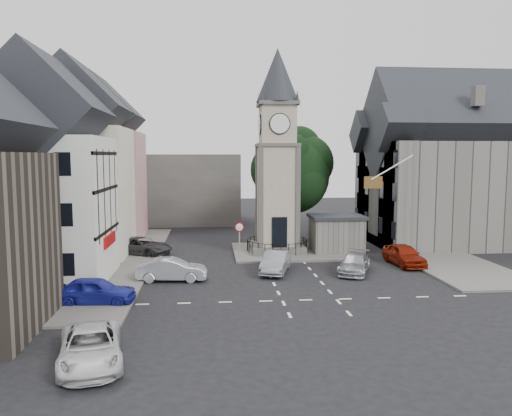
{
  "coord_description": "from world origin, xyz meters",
  "views": [
    {
      "loc": [
        -5.33,
        -31.7,
        7.86
      ],
      "look_at": [
        -1.98,
        5.0,
        3.98
      ],
      "focal_mm": 35.0,
      "sensor_mm": 36.0,
      "label": 1
    }
  ],
  "objects": [
    {
      "name": "ground",
      "position": [
        0.0,
        0.0,
        0.0
      ],
      "size": [
        120.0,
        120.0,
        0.0
      ],
      "primitive_type": "plane",
      "color": "black",
      "rests_on": "ground"
    },
    {
      "name": "pavement_west",
      "position": [
        -12.5,
        6.0,
        0.07
      ],
      "size": [
        6.0,
        30.0,
        0.14
      ],
      "primitive_type": "cube",
      "color": "#595651",
      "rests_on": "ground"
    },
    {
      "name": "pavement_east",
      "position": [
        12.0,
        8.0,
        0.07
      ],
      "size": [
        6.0,
        26.0,
        0.14
      ],
      "primitive_type": "cube",
      "color": "#595651",
      "rests_on": "ground"
    },
    {
      "name": "central_island",
      "position": [
        1.5,
        8.0,
        0.08
      ],
      "size": [
        10.0,
        8.0,
        0.16
      ],
      "primitive_type": "cube",
      "color": "#595651",
      "rests_on": "ground"
    },
    {
      "name": "road_markings",
      "position": [
        0.0,
        -5.5,
        0.01
      ],
      "size": [
        20.0,
        8.0,
        0.01
      ],
      "primitive_type": "cube",
      "color": "silver",
      "rests_on": "ground"
    },
    {
      "name": "clock_tower",
      "position": [
        0.0,
        7.99,
        8.12
      ],
      "size": [
        4.86,
        4.86,
        16.25
      ],
      "color": "#4C4944",
      "rests_on": "ground"
    },
    {
      "name": "stone_shelter",
      "position": [
        4.8,
        7.5,
        1.55
      ],
      "size": [
        4.3,
        3.3,
        3.08
      ],
      "color": "#5D5B55",
      "rests_on": "ground"
    },
    {
      "name": "town_tree",
      "position": [
        2.0,
        13.0,
        6.97
      ],
      "size": [
        7.2,
        7.2,
        10.8
      ],
      "color": "black",
      "rests_on": "ground"
    },
    {
      "name": "warning_sign_post",
      "position": [
        -3.2,
        5.43,
        2.03
      ],
      "size": [
        0.7,
        0.19,
        2.85
      ],
      "color": "black",
      "rests_on": "ground"
    },
    {
      "name": "terrace_pink",
      "position": [
        -15.5,
        16.0,
        6.58
      ],
      "size": [
        8.1,
        7.6,
        12.8
      ],
      "color": "#CC908C",
      "rests_on": "ground"
    },
    {
      "name": "terrace_cream",
      "position": [
        -15.5,
        8.0,
        6.58
      ],
      "size": [
        8.1,
        7.6,
        12.8
      ],
      "color": "beige",
      "rests_on": "ground"
    },
    {
      "name": "terrace_tudor",
      "position": [
        -15.5,
        0.0,
        6.19
      ],
      "size": [
        8.1,
        7.6,
        12.0
      ],
      "color": "silver",
      "rests_on": "ground"
    },
    {
      "name": "backdrop_west",
      "position": [
        -12.0,
        28.0,
        4.0
      ],
      "size": [
        20.0,
        10.0,
        8.0
      ],
      "primitive_type": "cube",
      "color": "#4C4944",
      "rests_on": "ground"
    },
    {
      "name": "east_building",
      "position": [
        15.59,
        11.0,
        6.26
      ],
      "size": [
        14.4,
        11.4,
        12.6
      ],
      "color": "#5D5B55",
      "rests_on": "ground"
    },
    {
      "name": "east_boundary_wall",
      "position": [
        9.2,
        10.0,
        0.45
      ],
      "size": [
        0.4,
        16.0,
        0.9
      ],
      "primitive_type": "cube",
      "color": "#5D5B55",
      "rests_on": "ground"
    },
    {
      "name": "flagpole",
      "position": [
        8.0,
        4.0,
        7.0
      ],
      "size": [
        3.68,
        0.1,
        2.74
      ],
      "color": "white",
      "rests_on": "ground"
    },
    {
      "name": "car_west_blue",
      "position": [
        -11.5,
        -5.18,
        0.73
      ],
      "size": [
        4.39,
        2.04,
        1.46
      ],
      "primitive_type": "imported",
      "rotation": [
        0.0,
        0.0,
        1.49
      ],
      "color": "#1B2096",
      "rests_on": "ground"
    },
    {
      "name": "car_west_silver",
      "position": [
        -7.8,
        -0.52,
        0.72
      ],
      "size": [
        4.44,
        1.82,
        1.43
      ],
      "primitive_type": "imported",
      "rotation": [
        0.0,
        0.0,
        1.5
      ],
      "color": "#B4B8BD",
      "rests_on": "ground"
    },
    {
      "name": "car_west_grey",
      "position": [
        -10.91,
        8.0,
        0.71
      ],
      "size": [
        5.6,
        4.31,
        1.41
      ],
      "primitive_type": "imported",
      "rotation": [
        0.0,
        0.0,
        1.12
      ],
      "color": "#2C2C2E",
      "rests_on": "ground"
    },
    {
      "name": "car_island_silver",
      "position": [
        -1.0,
        1.08,
        0.72
      ],
      "size": [
        2.71,
        4.61,
        1.43
      ],
      "primitive_type": "imported",
      "rotation": [
        0.0,
        0.0,
        -0.29
      ],
      "color": "gray",
      "rests_on": "ground"
    },
    {
      "name": "car_island_east",
      "position": [
        4.27,
        0.5,
        0.65
      ],
      "size": [
        3.45,
        4.8,
        1.29
      ],
      "primitive_type": "imported",
      "rotation": [
        0.0,
        0.0,
        -0.42
      ],
      "color": "#9E9FA6",
      "rests_on": "ground"
    },
    {
      "name": "car_east_red",
      "position": [
        8.5,
        2.48,
        0.76
      ],
      "size": [
        2.1,
        4.58,
        1.52
      ],
      "primitive_type": "imported",
      "rotation": [
        0.0,
        0.0,
        0.07
      ],
      "color": "maroon",
      "rests_on": "ground"
    },
    {
      "name": "van_sw_white",
      "position": [
        -9.9,
        -13.07,
        0.68
      ],
      "size": [
        3.22,
        5.23,
        1.35
      ],
      "primitive_type": "imported",
      "rotation": [
        0.0,
        0.0,
        0.21
      ],
      "color": "silver",
      "rests_on": "ground"
    },
    {
      "name": "pedestrian",
      "position": [
        10.9,
        8.5,
        0.94
      ],
      "size": [
        0.69,
        0.46,
        1.88
      ],
      "primitive_type": "imported",
      "rotation": [
        0.0,
        0.0,
        3.15
      ],
      "color": "#BEB19D",
      "rests_on": "ground"
    }
  ]
}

